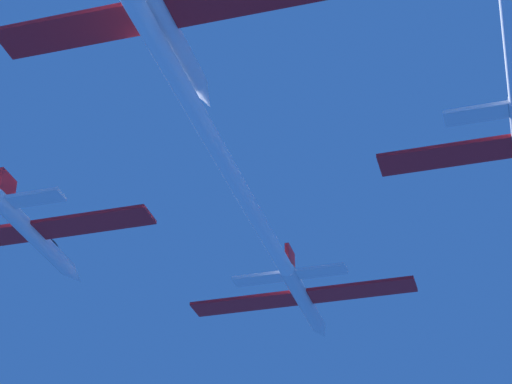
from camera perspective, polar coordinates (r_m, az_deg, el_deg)
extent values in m
cylinder|color=white|center=(91.76, 2.80, -6.31)|extent=(1.42, 12.95, 1.42)
cone|color=white|center=(98.83, 3.87, -8.14)|extent=(1.40, 2.85, 1.40)
ellipsoid|color=black|center=(94.54, 3.20, -6.67)|extent=(1.00, 2.59, 0.71)
cube|color=red|center=(92.48, -0.71, -6.55)|extent=(9.84, 2.85, 0.31)
cube|color=red|center=(90.23, 6.21, -5.71)|extent=(9.84, 2.85, 0.31)
cube|color=red|center=(87.98, 1.99, -3.92)|extent=(0.37, 2.33, 2.07)
cube|color=white|center=(87.64, 0.11, -5.10)|extent=(4.43, 1.71, 0.31)
cube|color=white|center=(86.41, 3.86, -4.63)|extent=(4.43, 1.71, 0.31)
cylinder|color=white|center=(58.34, -6.76, 10.26)|extent=(1.28, 69.68, 1.28)
cylinder|color=white|center=(83.02, -12.84, -2.46)|extent=(1.42, 12.95, 1.42)
cone|color=white|center=(89.21, -10.56, -4.81)|extent=(1.40, 2.85, 1.40)
ellipsoid|color=black|center=(85.50, -11.94, -2.99)|extent=(1.00, 2.59, 0.71)
cube|color=red|center=(80.16, -9.47, -1.76)|extent=(9.84, 2.85, 0.31)
cube|color=red|center=(80.00, -14.36, 0.36)|extent=(0.37, 2.33, 2.07)
cube|color=white|center=(77.61, -12.72, -0.34)|extent=(4.43, 1.71, 0.31)
cube|color=red|center=(74.03, 10.96, 2.08)|extent=(9.84, 2.85, 0.31)
cube|color=white|center=(69.97, 12.73, 4.46)|extent=(4.43, 1.71, 0.31)
cylinder|color=white|center=(60.80, -5.45, 9.94)|extent=(1.42, 12.95, 1.42)
cone|color=white|center=(66.55, -3.07, 5.67)|extent=(1.40, 2.85, 1.40)
ellipsoid|color=black|center=(63.20, -4.52, 8.74)|extent=(1.00, 2.59, 0.71)
cube|color=red|center=(62.25, -10.59, 9.27)|extent=(9.84, 2.85, 0.31)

